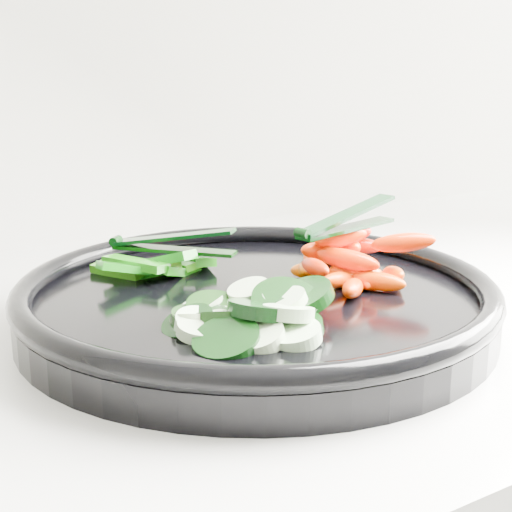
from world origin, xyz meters
TOP-DOWN VIEW (x-y plane):
  - veggie_tray at (0.24, 1.65)m, footprint 0.42×0.42m
  - cucumber_pile at (0.19, 1.59)m, footprint 0.14×0.12m
  - carrot_pile at (0.32, 1.64)m, footprint 0.11×0.15m
  - pepper_pile at (0.20, 1.74)m, footprint 0.11×0.08m
  - tong_carrot at (0.32, 1.64)m, footprint 0.11×0.04m
  - tong_pepper at (0.21, 1.74)m, footprint 0.09×0.09m

SIDE VIEW (x-z plane):
  - veggie_tray at x=0.24m, z-range 0.93..0.97m
  - pepper_pile at x=0.20m, z-range 0.94..0.98m
  - cucumber_pile at x=0.19m, z-range 0.94..0.98m
  - carrot_pile at x=0.32m, z-range 0.95..1.00m
  - tong_pepper at x=0.21m, z-range 0.97..0.99m
  - tong_carrot at x=0.32m, z-range 0.99..1.02m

